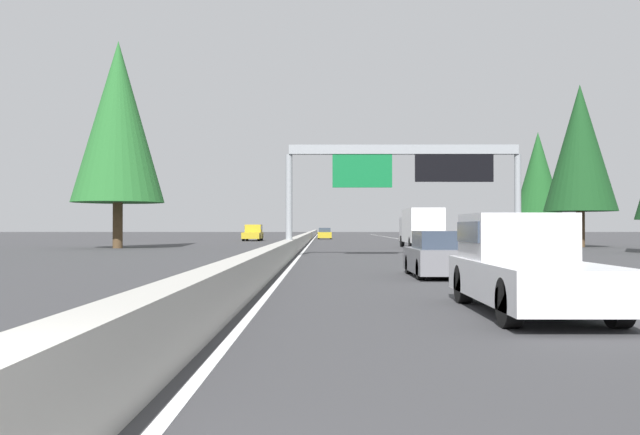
{
  "coord_description": "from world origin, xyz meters",
  "views": [
    {
      "loc": [
        -2.75,
        -1.57,
        1.6
      ],
      "look_at": [
        64.73,
        -1.22,
        2.48
      ],
      "focal_mm": 40.08,
      "sensor_mm": 36.0,
      "label": 1
    }
  ],
  "objects_px": {
    "sedan_near_center": "(325,234)",
    "conifer_left_near": "(118,122)",
    "sedan_far_right": "(439,255)",
    "conifer_right_far": "(538,176)",
    "pickup_mid_center": "(524,263)",
    "conifer_right_mid": "(580,148)",
    "oncoming_near": "(253,233)",
    "box_truck_far_left": "(421,227)",
    "sign_gantry_overhead": "(407,168)"
  },
  "relations": [
    {
      "from": "sedan_near_center",
      "to": "conifer_left_near",
      "type": "height_order",
      "value": "conifer_left_near"
    },
    {
      "from": "sedan_far_right",
      "to": "conifer_left_near",
      "type": "relative_size",
      "value": 0.28
    },
    {
      "from": "conifer_right_far",
      "to": "sedan_far_right",
      "type": "bearing_deg",
      "value": 159.63
    },
    {
      "from": "sedan_near_center",
      "to": "pickup_mid_center",
      "type": "bearing_deg",
      "value": -177.38
    },
    {
      "from": "sedan_far_right",
      "to": "conifer_left_near",
      "type": "height_order",
      "value": "conifer_left_near"
    },
    {
      "from": "conifer_right_mid",
      "to": "oncoming_near",
      "type": "bearing_deg",
      "value": 47.79
    },
    {
      "from": "conifer_right_far",
      "to": "conifer_left_near",
      "type": "xyz_separation_m",
      "value": [
        -14.36,
        35.77,
        3.02
      ]
    },
    {
      "from": "conifer_right_mid",
      "to": "conifer_right_far",
      "type": "bearing_deg",
      "value": -0.47
    },
    {
      "from": "sedan_far_right",
      "to": "box_truck_far_left",
      "type": "bearing_deg",
      "value": -6.68
    },
    {
      "from": "conifer_right_mid",
      "to": "conifer_left_near",
      "type": "xyz_separation_m",
      "value": [
        -3.0,
        35.68,
        1.65
      ]
    },
    {
      "from": "conifer_left_near",
      "to": "sedan_near_center",
      "type": "bearing_deg",
      "value": -21.15
    },
    {
      "from": "pickup_mid_center",
      "to": "box_truck_far_left",
      "type": "distance_m",
      "value": 40.6
    },
    {
      "from": "conifer_right_far",
      "to": "conifer_left_near",
      "type": "distance_m",
      "value": 38.67
    },
    {
      "from": "conifer_right_far",
      "to": "conifer_left_near",
      "type": "bearing_deg",
      "value": 111.87
    },
    {
      "from": "conifer_left_near",
      "to": "sedan_far_right",
      "type": "bearing_deg",
      "value": -147.87
    },
    {
      "from": "box_truck_far_left",
      "to": "oncoming_near",
      "type": "relative_size",
      "value": 1.52
    },
    {
      "from": "conifer_right_mid",
      "to": "conifer_right_far",
      "type": "distance_m",
      "value": 11.44
    },
    {
      "from": "sign_gantry_overhead",
      "to": "conifer_right_far",
      "type": "distance_m",
      "value": 33.36
    },
    {
      "from": "conifer_right_mid",
      "to": "sign_gantry_overhead",
      "type": "bearing_deg",
      "value": 138.65
    },
    {
      "from": "sign_gantry_overhead",
      "to": "conifer_right_mid",
      "type": "bearing_deg",
      "value": -41.35
    },
    {
      "from": "oncoming_near",
      "to": "conifer_right_far",
      "type": "distance_m",
      "value": 32.38
    },
    {
      "from": "conifer_right_mid",
      "to": "conifer_left_near",
      "type": "relative_size",
      "value": 0.83
    },
    {
      "from": "conifer_right_mid",
      "to": "box_truck_far_left",
      "type": "bearing_deg",
      "value": 100.22
    },
    {
      "from": "sedan_far_right",
      "to": "sedan_near_center",
      "type": "height_order",
      "value": "same"
    },
    {
      "from": "sign_gantry_overhead",
      "to": "pickup_mid_center",
      "type": "xyz_separation_m",
      "value": [
        -24.83,
        0.67,
        -3.87
      ]
    },
    {
      "from": "sedan_near_center",
      "to": "oncoming_near",
      "type": "relative_size",
      "value": 0.79
    },
    {
      "from": "box_truck_far_left",
      "to": "conifer_right_far",
      "type": "distance_m",
      "value": 19.48
    },
    {
      "from": "sedan_near_center",
      "to": "conifer_right_far",
      "type": "relative_size",
      "value": 0.41
    },
    {
      "from": "sign_gantry_overhead",
      "to": "sedan_far_right",
      "type": "height_order",
      "value": "sign_gantry_overhead"
    },
    {
      "from": "box_truck_far_left",
      "to": "conifer_left_near",
      "type": "relative_size",
      "value": 0.55
    },
    {
      "from": "pickup_mid_center",
      "to": "sedan_far_right",
      "type": "distance_m",
      "value": 9.3
    },
    {
      "from": "conifer_right_mid",
      "to": "conifer_right_far",
      "type": "height_order",
      "value": "conifer_right_mid"
    },
    {
      "from": "box_truck_far_left",
      "to": "sign_gantry_overhead",
      "type": "bearing_deg",
      "value": 169.55
    },
    {
      "from": "pickup_mid_center",
      "to": "oncoming_near",
      "type": "distance_m",
      "value": 69.54
    },
    {
      "from": "box_truck_far_left",
      "to": "oncoming_near",
      "type": "distance_m",
      "value": 32.07
    },
    {
      "from": "pickup_mid_center",
      "to": "conifer_right_far",
      "type": "bearing_deg",
      "value": -17.0
    },
    {
      "from": "conifer_right_far",
      "to": "conifer_left_near",
      "type": "height_order",
      "value": "conifer_left_near"
    },
    {
      "from": "sign_gantry_overhead",
      "to": "oncoming_near",
      "type": "relative_size",
      "value": 2.26
    },
    {
      "from": "oncoming_near",
      "to": "box_truck_far_left",
      "type": "bearing_deg",
      "value": 28.87
    },
    {
      "from": "pickup_mid_center",
      "to": "box_truck_far_left",
      "type": "height_order",
      "value": "box_truck_far_left"
    },
    {
      "from": "sedan_near_center",
      "to": "oncoming_near",
      "type": "height_order",
      "value": "oncoming_near"
    },
    {
      "from": "box_truck_far_left",
      "to": "sedan_near_center",
      "type": "bearing_deg",
      "value": 10.34
    },
    {
      "from": "box_truck_far_left",
      "to": "conifer_right_mid",
      "type": "height_order",
      "value": "conifer_right_mid"
    },
    {
      "from": "sedan_far_right",
      "to": "box_truck_far_left",
      "type": "xyz_separation_m",
      "value": [
        31.13,
        -3.65,
        0.93
      ]
    },
    {
      "from": "sign_gantry_overhead",
      "to": "pickup_mid_center",
      "type": "distance_m",
      "value": 25.14
    },
    {
      "from": "sedan_far_right",
      "to": "sedan_near_center",
      "type": "distance_m",
      "value": 70.77
    },
    {
      "from": "oncoming_near",
      "to": "conifer_right_far",
      "type": "xyz_separation_m",
      "value": [
        -14.39,
        -28.48,
        5.53
      ]
    },
    {
      "from": "sedan_far_right",
      "to": "conifer_right_far",
      "type": "bearing_deg",
      "value": -20.37
    },
    {
      "from": "box_truck_far_left",
      "to": "conifer_right_mid",
      "type": "relative_size",
      "value": 0.66
    },
    {
      "from": "box_truck_far_left",
      "to": "oncoming_near",
      "type": "height_order",
      "value": "box_truck_far_left"
    }
  ]
}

